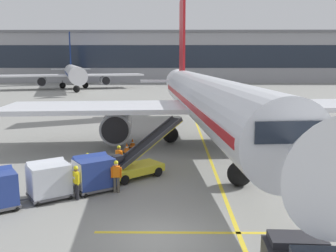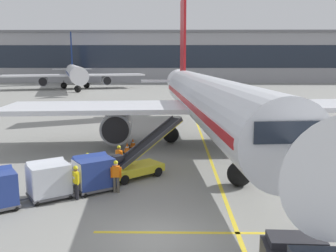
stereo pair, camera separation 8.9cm
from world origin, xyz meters
name	(u,v)px [view 1 (the left image)]	position (x,y,z in m)	size (l,w,h in m)	color
ground_plane	(159,237)	(0.00, 0.00, 0.00)	(600.00, 600.00, 0.00)	gray
parked_airplane	(206,101)	(3.31, 16.50, 3.62)	(32.47, 42.12, 14.10)	silver
belt_loader	(137,162)	(-1.54, 7.78, 0.91)	(4.74, 4.28, 3.35)	gold
baggage_cart_lead	(94,172)	(-3.63, 5.33, 1.00)	(2.71, 2.44, 1.91)	#515156
baggage_cart_second	(49,179)	(-5.65, 4.17, 1.00)	(2.71, 2.44, 1.91)	#515156
ground_crew_by_loader	(76,180)	(-4.22, 4.02, 1.00)	(0.41, 0.49, 1.74)	black
ground_crew_by_carts	(119,157)	(-2.72, 8.46, 1.00)	(0.47, 0.42, 1.74)	#333847
ground_crew_marshaller	(88,166)	(-4.22, 6.59, 1.00)	(0.39, 0.52, 1.74)	#514C42
ground_crew_wingwalker	(116,174)	(-2.38, 5.00, 1.00)	(0.57, 0.27, 1.74)	#514C42
safety_cone_engine_keepout	(133,143)	(-2.61, 15.26, 0.36)	(0.65, 0.65, 0.74)	black
safety_cone_wingtip	(127,148)	(-2.86, 13.57, 0.37)	(0.67, 0.67, 0.76)	black
safety_cone_nose_mark	(129,155)	(-2.49, 11.46, 0.36)	(0.66, 0.66, 0.75)	black
apron_guidance_line_lead_in	(205,146)	(3.21, 15.75, 0.00)	(0.20, 110.00, 0.01)	yellow
apron_guidance_line_stop_bar	(242,233)	(3.38, 0.42, 0.00)	(12.00, 0.20, 0.01)	yellow
terminal_building	(210,57)	(12.52, 107.33, 7.69)	(144.40, 17.19, 15.48)	#939399
distant_airplane	(74,73)	(-22.87, 75.63, 3.67)	(33.26, 41.32, 14.37)	white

